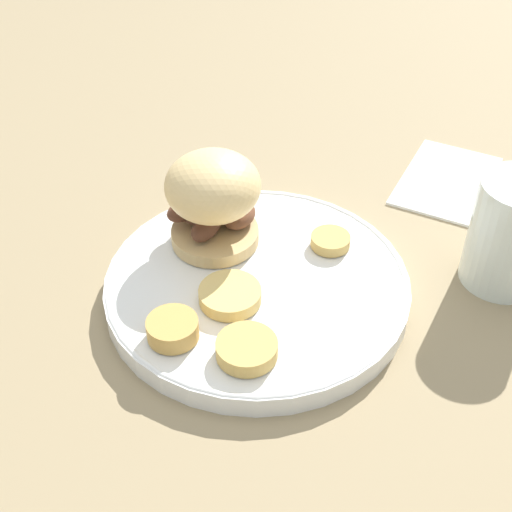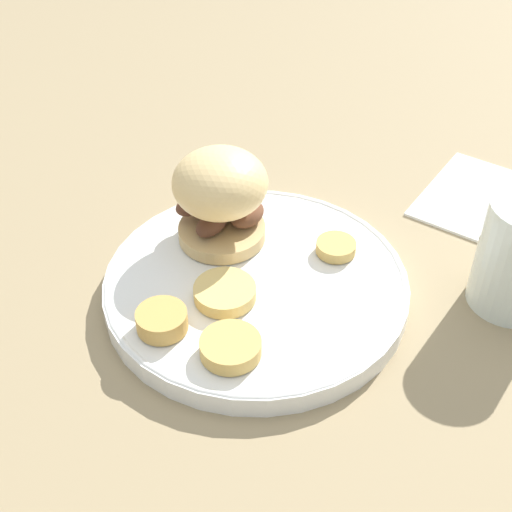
{
  "view_description": "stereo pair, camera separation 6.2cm",
  "coord_description": "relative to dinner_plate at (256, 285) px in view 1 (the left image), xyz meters",
  "views": [
    {
      "loc": [
        -0.47,
        -0.0,
        0.45
      ],
      "look_at": [
        0.0,
        0.0,
        0.05
      ],
      "focal_mm": 50.0,
      "sensor_mm": 36.0,
      "label": 1
    },
    {
      "loc": [
        -0.47,
        -0.06,
        0.45
      ],
      "look_at": [
        0.0,
        0.0,
        0.05
      ],
      "focal_mm": 50.0,
      "sensor_mm": 36.0,
      "label": 2
    }
  ],
  "objects": [
    {
      "name": "sandwich",
      "position": [
        0.06,
        0.04,
        0.06
      ],
      "size": [
        0.11,
        0.09,
        0.09
      ],
      "color": "tan",
      "rests_on": "dinner_plate"
    },
    {
      "name": "drinking_glass",
      "position": [
        0.02,
        -0.23,
        0.04
      ],
      "size": [
        0.07,
        0.07,
        0.11
      ],
      "color": "silver",
      "rests_on": "ground_plane"
    },
    {
      "name": "ground_plane",
      "position": [
        0.0,
        0.0,
        -0.01
      ],
      "size": [
        4.0,
        4.0,
        0.0
      ],
      "primitive_type": "plane",
      "color": "#937F5B"
    },
    {
      "name": "potato_round_3",
      "position": [
        -0.03,
        0.02,
        0.02
      ],
      "size": [
        0.05,
        0.05,
        0.01
      ],
      "primitive_type": "cylinder",
      "color": "#DBB766",
      "rests_on": "dinner_plate"
    },
    {
      "name": "napkin",
      "position": [
        0.18,
        -0.21,
        -0.01
      ],
      "size": [
        0.17,
        0.15,
        0.01
      ],
      "primitive_type": "cube",
      "rotation": [
        0.0,
        0.0,
        2.67
      ],
      "color": "white",
      "rests_on": "ground_plane"
    },
    {
      "name": "potato_round_2",
      "position": [
        -0.09,
        0.01,
        0.02
      ],
      "size": [
        0.05,
        0.05,
        0.01
      ],
      "primitive_type": "cylinder",
      "color": "tan",
      "rests_on": "dinner_plate"
    },
    {
      "name": "dinner_plate",
      "position": [
        0.0,
        0.0,
        0.0
      ],
      "size": [
        0.27,
        0.27,
        0.02
      ],
      "color": "white",
      "rests_on": "ground_plane"
    },
    {
      "name": "potato_round_0",
      "position": [
        0.05,
        -0.07,
        0.01
      ],
      "size": [
        0.04,
        0.04,
        0.01
      ],
      "primitive_type": "cylinder",
      "color": "tan",
      "rests_on": "dinner_plate"
    },
    {
      "name": "potato_round_1",
      "position": [
        -0.07,
        0.07,
        0.02
      ],
      "size": [
        0.04,
        0.04,
        0.02
      ],
      "primitive_type": "cylinder",
      "color": "tan",
      "rests_on": "dinner_plate"
    }
  ]
}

